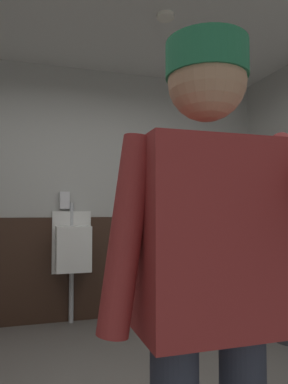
# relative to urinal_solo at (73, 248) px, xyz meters

# --- Properties ---
(wall_back) EXTENTS (4.80, 0.12, 2.71)m
(wall_back) POSITION_rel_urinal_solo_xyz_m (0.08, 0.22, 0.58)
(wall_back) COLOR #B2B2AD
(wall_back) RESTS_ON ground_plane
(wainscot_band_back) EXTENTS (4.20, 0.03, 1.08)m
(wainscot_band_back) POSITION_rel_urinal_solo_xyz_m (0.08, 0.14, -0.23)
(wainscot_band_back) COLOR #382319
(wainscot_band_back) RESTS_ON ground_plane
(downlight_far) EXTENTS (0.14, 0.14, 0.03)m
(downlight_far) POSITION_rel_urinal_solo_xyz_m (0.59, -1.13, 1.92)
(downlight_far) COLOR white
(urinal_solo) EXTENTS (0.40, 0.34, 1.24)m
(urinal_solo) POSITION_rel_urinal_solo_xyz_m (0.00, 0.00, 0.00)
(urinal_solo) COLOR white
(urinal_solo) RESTS_ON ground_plane
(person) EXTENTS (0.63, 0.60, 1.68)m
(person) POSITION_rel_urinal_solo_xyz_m (0.11, -2.76, 0.22)
(person) COLOR #2D3342
(person) RESTS_ON ground_plane
(soap_dispenser) EXTENTS (0.10, 0.07, 0.18)m
(soap_dispenser) POSITION_rel_urinal_solo_xyz_m (-0.07, 0.12, 0.49)
(soap_dispenser) COLOR silver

